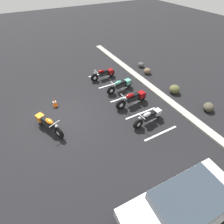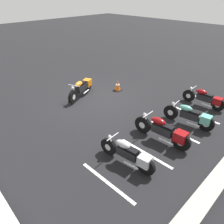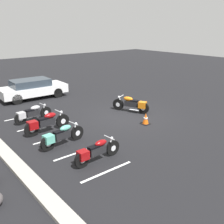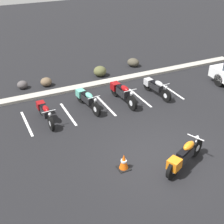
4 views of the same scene
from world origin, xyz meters
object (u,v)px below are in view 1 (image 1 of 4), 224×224
(landscape_rock_0, at_px, (208,107))
(landscape_rock_2, at_px, (141,65))
(parked_bike_0, at_px, (104,74))
(parked_bike_3, at_px, (150,116))
(car_white, at_px, (184,206))
(landscape_rock_1, at_px, (147,71))
(parked_bike_1, at_px, (121,85))
(landscape_rock_3, at_px, (175,89))
(traffic_cone, at_px, (55,103))
(motorcycle_orange_featured, at_px, (47,123))
(parked_bike_2, at_px, (133,98))

(landscape_rock_0, bearing_deg, landscape_rock_2, -177.91)
(parked_bike_0, bearing_deg, parked_bike_3, 88.79)
(car_white, relative_size, landscape_rock_1, 7.67)
(parked_bike_1, distance_m, parked_bike_3, 3.45)
(landscape_rock_0, bearing_deg, parked_bike_0, -148.85)
(landscape_rock_3, distance_m, traffic_cone, 7.85)
(landscape_rock_3, bearing_deg, motorcycle_orange_featured, -94.41)
(car_white, height_order, landscape_rock_0, car_white)
(parked_bike_1, bearing_deg, car_white, 67.36)
(parked_bike_3, height_order, landscape_rock_2, parked_bike_3)
(parked_bike_1, xyz_separation_m, parked_bike_2, (1.68, -0.14, 0.03))
(car_white, bearing_deg, parked_bike_3, -112.07)
(landscape_rock_2, bearing_deg, landscape_rock_1, -10.84)
(parked_bike_1, relative_size, landscape_rock_0, 2.89)
(car_white, height_order, landscape_rock_2, car_white)
(motorcycle_orange_featured, height_order, parked_bike_0, motorcycle_orange_featured)
(landscape_rock_3, bearing_deg, parked_bike_1, -123.15)
(parked_bike_0, distance_m, landscape_rock_2, 3.57)
(parked_bike_3, relative_size, landscape_rock_1, 3.56)
(parked_bike_0, bearing_deg, parked_bike_2, 90.59)
(parked_bike_2, distance_m, landscape_rock_2, 5.16)
(landscape_rock_1, bearing_deg, traffic_cone, -85.67)
(landscape_rock_1, distance_m, landscape_rock_2, 1.18)
(parked_bike_1, height_order, landscape_rock_3, parked_bike_1)
(parked_bike_0, distance_m, landscape_rock_1, 3.48)
(car_white, distance_m, landscape_rock_3, 7.73)
(motorcycle_orange_featured, relative_size, traffic_cone, 3.59)
(landscape_rock_0, distance_m, landscape_rock_3, 2.39)
(parked_bike_0, relative_size, landscape_rock_0, 2.77)
(parked_bike_0, relative_size, traffic_cone, 3.46)
(parked_bike_3, xyz_separation_m, traffic_cone, (-3.91, -4.20, -0.15))
(landscape_rock_0, distance_m, traffic_cone, 9.26)
(landscape_rock_1, bearing_deg, landscape_rock_0, 4.92)
(parked_bike_1, bearing_deg, parked_bike_3, 78.96)
(motorcycle_orange_featured, bearing_deg, landscape_rock_3, 62.52)
(landscape_rock_2, relative_size, landscape_rock_3, 0.74)
(parked_bike_1, xyz_separation_m, landscape_rock_3, (1.97, 3.02, -0.15))
(motorcycle_orange_featured, height_order, parked_bike_3, motorcycle_orange_featured)
(parked_bike_1, distance_m, landscape_rock_3, 3.61)
(landscape_rock_2, height_order, landscape_rock_3, landscape_rock_3)
(landscape_rock_0, xyz_separation_m, landscape_rock_2, (-6.50, -0.24, -0.04))
(parked_bike_3, relative_size, car_white, 0.46)
(parked_bike_2, height_order, landscape_rock_1, parked_bike_2)
(motorcycle_orange_featured, distance_m, car_white, 7.09)
(landscape_rock_2, bearing_deg, motorcycle_orange_featured, -67.48)
(parked_bike_0, height_order, traffic_cone, parked_bike_0)
(parked_bike_3, distance_m, landscape_rock_2, 6.63)
(landscape_rock_3, bearing_deg, parked_bike_0, -139.91)
(parked_bike_1, bearing_deg, parked_bike_0, -88.41)
(parked_bike_0, xyz_separation_m, parked_bike_1, (1.97, 0.30, 0.02))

